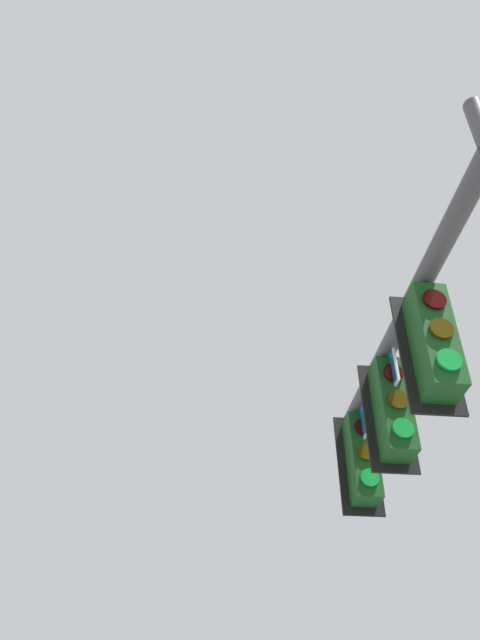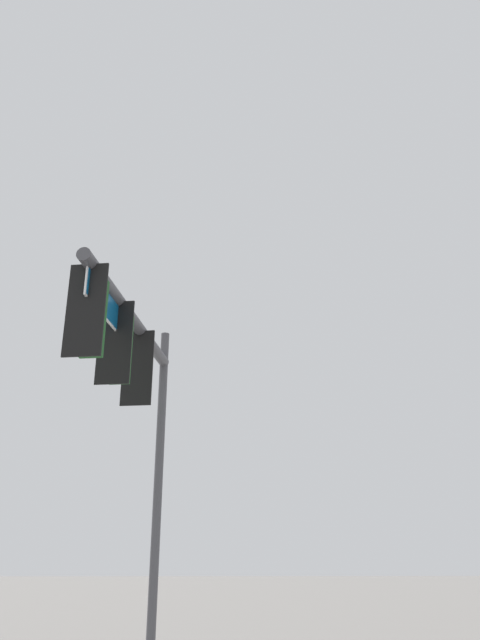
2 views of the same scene
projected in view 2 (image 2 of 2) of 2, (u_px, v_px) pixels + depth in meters
name	position (u px, v px, depth m)	size (l,w,h in m)	color
signal_pole_near	(129.00, 367.00, 9.92)	(4.56, 1.33, 5.90)	#47474C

